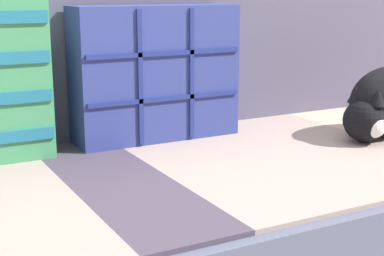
% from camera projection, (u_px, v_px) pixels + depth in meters
% --- Properties ---
extents(couch, '(2.03, 0.91, 0.37)m').
position_uv_depth(couch, '(193.00, 234.00, 1.45)').
color(couch, brown).
rests_on(couch, ground_plane).
extents(sofa_backrest, '(1.99, 0.14, 0.55)m').
position_uv_depth(sofa_backrest, '(128.00, 33.00, 1.67)').
color(sofa_backrest, '#514C60').
rests_on(sofa_backrest, couch).
extents(throw_pillow_quilted, '(0.45, 0.14, 0.36)m').
position_uv_depth(throw_pillow_quilted, '(156.00, 73.00, 1.57)').
color(throw_pillow_quilted, navy).
rests_on(throw_pillow_quilted, couch).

